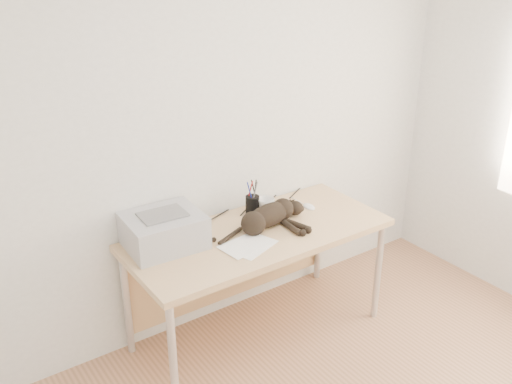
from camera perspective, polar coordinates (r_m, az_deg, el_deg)
wall_back at (r=3.49m, az=-3.15°, el=6.48°), size 3.50×0.00×3.50m
desk at (r=3.55m, az=-0.56°, el=-5.36°), size 1.60×0.70×0.74m
printer at (r=3.27m, az=-9.22°, el=-3.79°), size 0.44×0.38×0.20m
papers at (r=3.27m, az=-0.77°, el=-5.37°), size 0.34×0.28×0.01m
cat at (r=3.45m, az=1.16°, el=-2.57°), size 0.67×0.31×0.15m
mug at (r=3.63m, az=1.01°, el=-1.40°), size 0.15×0.15×0.10m
pen_cup at (r=3.62m, az=-0.36°, el=-1.27°), size 0.09×0.09×0.23m
remote_grey at (r=3.57m, az=0.76°, el=-2.55°), size 0.14×0.20×0.02m
remote_black at (r=3.70m, az=2.98°, el=-1.62°), size 0.14×0.19×0.02m
mouse at (r=3.73m, az=5.34°, el=-1.32°), size 0.07×0.11×0.03m
cable_tangle at (r=3.65m, az=-2.55°, el=-2.04°), size 1.36×0.08×0.01m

